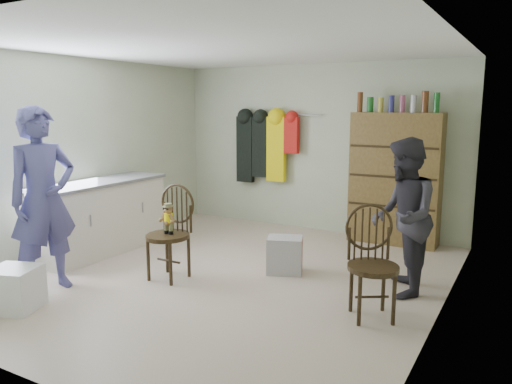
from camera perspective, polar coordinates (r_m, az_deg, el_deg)
The scene contains 11 objects.
ground_plane at distance 5.69m, azimuth -3.23°, elevation -9.55°, with size 5.00×5.00×0.00m, color beige.
room_walls at distance 5.83m, azimuth -0.54°, elevation 6.79°, with size 5.00×5.00×5.00m.
counter at distance 6.78m, azimuth -17.28°, elevation -2.67°, with size 0.64×1.86×0.94m.
plastic_tub at distance 5.26m, azimuth -25.90°, elevation -9.90°, with size 0.42×0.40×0.40m, color white.
chair_front at distance 5.56m, azimuth -9.71°, elevation -3.94°, with size 0.46×0.46×1.04m.
chair_far at distance 4.62m, azimuth 13.07°, elevation -7.33°, with size 0.62×0.62×1.02m.
striped_bag at distance 5.74m, azimuth 3.31°, elevation -7.20°, with size 0.39×0.31×0.42m, color #E57B72.
person_left at distance 5.51m, azimuth -23.15°, elevation -0.81°, with size 0.69×0.45×1.89m, color #4C4A88.
person_right at distance 5.18m, azimuth 16.45°, elevation -2.77°, with size 0.77×0.60×1.59m, color #2D2B33.
dresser at distance 7.08m, azimuth 15.61°, elevation 1.56°, with size 1.20×0.39×2.08m.
coat_rack at distance 7.87m, azimuth 0.99°, elevation 5.18°, with size 1.42×0.12×1.09m.
Camera 1 is at (2.92, -4.51, 1.89)m, focal length 35.00 mm.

